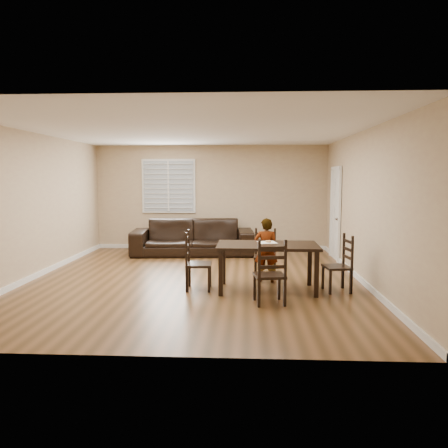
{
  "coord_description": "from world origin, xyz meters",
  "views": [
    {
      "loc": [
        0.94,
        -7.86,
        1.87
      ],
      "look_at": [
        0.51,
        0.29,
        1.0
      ],
      "focal_mm": 35.0,
      "sensor_mm": 36.0,
      "label": 1
    }
  ],
  "objects": [
    {
      "name": "napkin",
      "position": [
        1.29,
        -0.53,
        0.78
      ],
      "size": [
        0.35,
        0.35,
        0.0
      ],
      "primitive_type": "cube",
      "rotation": [
        0.0,
        0.0,
        0.21
      ],
      "color": "white",
      "rests_on": "dining_table"
    },
    {
      "name": "ground",
      "position": [
        0.0,
        0.0,
        0.0
      ],
      "size": [
        7.0,
        7.0,
        0.0
      ],
      "primitive_type": "plane",
      "color": "brown",
      "rests_on": "ground"
    },
    {
      "name": "child",
      "position": [
        1.29,
        -0.12,
        0.58
      ],
      "size": [
        0.44,
        0.31,
        1.15
      ],
      "primitive_type": "imported",
      "rotation": [
        0.0,
        0.0,
        3.05
      ],
      "color": "gray",
      "rests_on": "ground"
    },
    {
      "name": "donut",
      "position": [
        1.31,
        -0.53,
        0.8
      ],
      "size": [
        0.1,
        0.1,
        0.04
      ],
      "color": "#D08A4A",
      "rests_on": "napkin"
    },
    {
      "name": "room",
      "position": [
        0.04,
        0.18,
        1.81
      ],
      "size": [
        6.04,
        7.04,
        2.72
      ],
      "color": "tan",
      "rests_on": "ground"
    },
    {
      "name": "chair_left",
      "position": [
        0.02,
        -0.72,
        0.45
      ],
      "size": [
        0.43,
        0.46,
        0.99
      ],
      "rotation": [
        0.0,
        0.0,
        1.6
      ],
      "color": "black",
      "rests_on": "ground"
    },
    {
      "name": "dining_table",
      "position": [
        1.28,
        -0.72,
        0.69
      ],
      "size": [
        1.66,
        0.94,
        0.78
      ],
      "rotation": [
        0.0,
        0.0,
        -0.01
      ],
      "color": "black",
      "rests_on": "ground"
    },
    {
      "name": "sofa",
      "position": [
        -0.37,
        2.61,
        0.43
      ],
      "size": [
        3.0,
        1.36,
        0.85
      ],
      "primitive_type": "imported",
      "rotation": [
        0.0,
        0.0,
        0.08
      ],
      "color": "black",
      "rests_on": "ground"
    },
    {
      "name": "chair_far",
      "position": [
        1.3,
        -1.59,
        0.45
      ],
      "size": [
        0.5,
        0.48,
        0.98
      ],
      "rotation": [
        0.0,
        0.0,
        3.3
      ],
      "color": "black",
      "rests_on": "ground"
    },
    {
      "name": "chair_right",
      "position": [
        2.54,
        -0.71,
        0.43
      ],
      "size": [
        0.46,
        0.48,
        0.94
      ],
      "rotation": [
        0.0,
        0.0,
        -1.42
      ],
      "color": "black",
      "rests_on": "ground"
    },
    {
      "name": "chair_near",
      "position": [
        1.29,
        0.32,
        0.41
      ],
      "size": [
        0.43,
        0.4,
        0.91
      ],
      "rotation": [
        0.0,
        0.0,
        -0.05
      ],
      "color": "black",
      "rests_on": "ground"
    }
  ]
}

